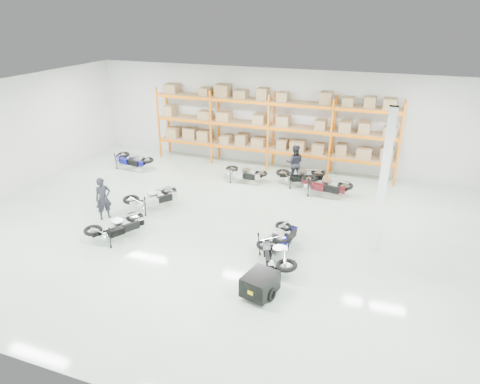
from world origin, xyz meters
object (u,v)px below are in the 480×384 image
at_px(moto_back_c, 301,173).
at_px(moto_back_b, 244,171).
at_px(person_left, 103,199).
at_px(trailer, 260,284).
at_px(moto_back_a, 131,157).
at_px(moto_touring_right, 277,248).
at_px(person_back, 295,163).
at_px(moto_back_d, 325,182).
at_px(moto_black_far_left, 117,223).
at_px(moto_blue_centre, 281,234).
at_px(moto_silver_left, 153,195).

bearing_deg(moto_back_c, moto_back_b, 82.22).
xyz_separation_m(moto_back_b, person_left, (-3.52, -5.01, 0.26)).
relative_size(trailer, moto_back_a, 0.87).
height_order(moto_touring_right, person_back, person_back).
height_order(moto_back_d, person_back, person_back).
bearing_deg(moto_black_far_left, trailer, -165.01).
relative_size(moto_back_d, person_left, 1.20).
height_order(moto_back_d, person_left, person_left).
bearing_deg(moto_back_c, moto_blue_centre, 166.08).
bearing_deg(moto_black_far_left, moto_silver_left, -58.75).
height_order(moto_black_far_left, person_left, person_left).
distance_m(moto_touring_right, moto_back_a, 10.23).
bearing_deg(moto_back_b, person_back, -60.02).
height_order(moto_blue_centre, person_left, person_left).
xyz_separation_m(moto_black_far_left, moto_back_b, (2.25, 6.05, -0.03)).
xyz_separation_m(trailer, moto_back_d, (0.44, 7.18, 0.19)).
relative_size(trailer, moto_back_b, 0.96).
xyz_separation_m(moto_black_far_left, moto_back_d, (5.76, 5.83, 0.03)).
xyz_separation_m(person_left, person_back, (5.50, 5.95, 0.02)).
xyz_separation_m(moto_back_b, person_back, (1.97, 0.95, 0.29)).
distance_m(moto_silver_left, moto_touring_right, 5.80).
bearing_deg(person_left, person_back, -6.53).
height_order(moto_blue_centre, moto_touring_right, moto_touring_right).
bearing_deg(person_back, moto_back_a, -4.06).
height_order(moto_back_a, moto_back_d, moto_back_d).
bearing_deg(trailer, person_left, 174.09).
bearing_deg(person_back, moto_back_d, 129.67).
relative_size(moto_back_a, moto_back_b, 1.10).
bearing_deg(moto_touring_right, moto_back_d, 66.28).
distance_m(moto_blue_centre, moto_touring_right, 0.94).
bearing_deg(person_back, trailer, 84.39).
relative_size(moto_black_far_left, person_left, 1.14).
bearing_deg(trailer, moto_back_d, 100.54).
height_order(moto_black_far_left, trailer, moto_black_far_left).
xyz_separation_m(moto_touring_right, moto_back_b, (-3.07, 5.81, -0.05)).
distance_m(moto_blue_centre, person_left, 6.47).
bearing_deg(moto_back_a, moto_back_d, -78.92).
distance_m(moto_silver_left, person_left, 1.79).
bearing_deg(moto_touring_right, moto_back_c, 77.00).
xyz_separation_m(moto_blue_centre, person_back, (-0.96, 5.82, 0.29)).
relative_size(moto_blue_centre, trailer, 1.03).
distance_m(moto_blue_centre, moto_back_a, 9.64).
height_order(moto_blue_centre, person_back, person_back).
bearing_deg(trailer, moto_black_far_left, 179.83).
bearing_deg(trailer, moto_back_a, 154.23).
height_order(moto_touring_right, person_left, person_left).
bearing_deg(moto_blue_centre, person_left, 10.09).
relative_size(moto_back_a, person_back, 1.15).
bearing_deg(moto_back_a, moto_silver_left, -126.32).
bearing_deg(moto_back_b, moto_blue_centre, -144.55).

